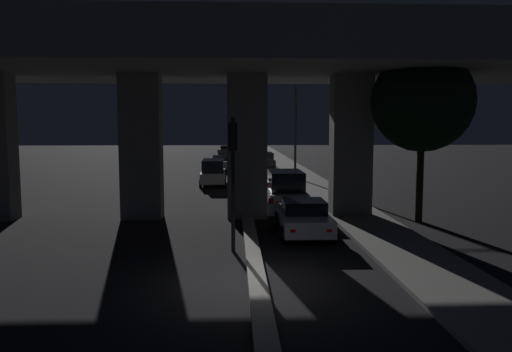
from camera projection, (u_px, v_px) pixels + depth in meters
ground_plane at (257, 283)px, 13.79m from camera, size 200.00×200.00×0.00m
median_divider at (240, 169)px, 48.57m from camera, size 0.50×126.00×0.25m
sidewalk_right at (304, 177)px, 41.84m from camera, size 2.72×126.00×0.13m
elevated_overpass at (241, 60)px, 22.99m from camera, size 30.18×10.88×9.55m
traffic_light_left_of_median at (233, 160)px, 17.05m from camera, size 0.30×0.49×4.64m
street_lamp at (291, 114)px, 39.98m from camera, size 2.81×0.32×8.91m
car_white_lead at (303, 217)px, 19.73m from camera, size 2.07×4.62×1.43m
car_silver_second at (286, 190)px, 25.71m from camera, size 2.08×4.20×2.02m
car_dark_red_third at (272, 183)px, 31.20m from camera, size 1.91×4.03×1.46m
car_dark_blue_fourth at (263, 169)px, 39.98m from camera, size 2.19×4.86×1.66m
car_silver_fifth at (264, 162)px, 45.78m from camera, size 2.01×4.24×1.91m
car_silver_lead_oncoming at (213, 172)px, 36.49m from camera, size 1.92×4.80×1.89m
car_silver_second_oncoming at (220, 163)px, 48.60m from camera, size 1.87×4.74×1.47m
car_dark_red_third_oncoming at (224, 156)px, 60.14m from camera, size 1.95×4.04×1.46m
car_grey_fourth_oncoming at (227, 151)px, 70.49m from camera, size 2.11×4.58×1.55m
motorcycle_black_filtering_near at (271, 217)px, 20.59m from camera, size 0.33×1.77×1.39m
motorcycle_blue_filtering_mid at (263, 193)px, 27.73m from camera, size 0.33×1.89×1.45m
pedestrian_on_sidewalk at (369, 196)px, 23.67m from camera, size 0.33×0.33×1.74m
roadside_tree_kerbside_near at (422, 102)px, 22.17m from camera, size 4.51×4.51×7.68m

